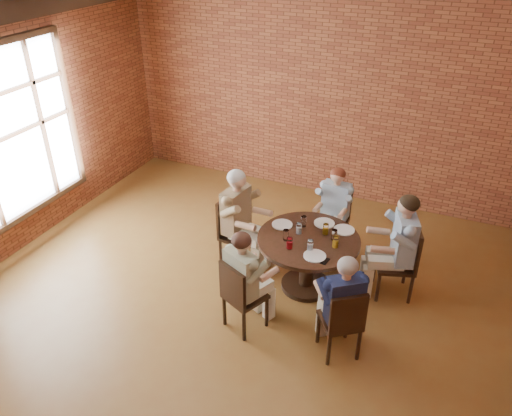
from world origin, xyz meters
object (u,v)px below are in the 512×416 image
at_px(smartphone, 325,261).
at_px(chair_d, 240,295).
at_px(diner_a, 398,247).
at_px(diner_c, 240,219).
at_px(chair_c, 235,228).
at_px(diner_d, 245,281).
at_px(dining_table, 308,253).
at_px(chair_a, 403,259).
at_px(diner_e, 342,306).
at_px(chair_e, 343,321).
at_px(diner_b, 334,211).
at_px(chair_b, 335,217).

bearing_deg(smartphone, chair_d, -131.78).
distance_m(diner_a, diner_c, 2.00).
height_order(chair_c, chair_d, chair_c).
height_order(chair_d, diner_d, diner_d).
bearing_deg(diner_c, dining_table, -90.00).
xyz_separation_m(chair_a, diner_e, (-0.44, -1.26, 0.11)).
bearing_deg(chair_e, diner_b, -107.61).
relative_size(chair_b, diner_d, 0.69).
bearing_deg(diner_c, chair_c, 90.00).
distance_m(chair_d, smartphone, 1.03).
height_order(diner_c, diner_e, diner_c).
height_order(dining_table, chair_b, chair_b).
bearing_deg(diner_e, chair_a, -145.67).
bearing_deg(dining_table, diner_d, -114.15).
relative_size(diner_b, diner_c, 0.90).
bearing_deg(diner_d, chair_a, -115.22).
relative_size(chair_b, chair_c, 0.92).
distance_m(diner_c, diner_d, 1.21).
relative_size(diner_e, smartphone, 9.56).
bearing_deg(chair_c, chair_a, -76.22).
distance_m(chair_b, diner_e, 2.02).
bearing_deg(chair_d, smartphone, -116.60).
distance_m(dining_table, smartphone, 0.54).
distance_m(chair_c, chair_d, 1.31).
xyz_separation_m(dining_table, diner_e, (0.66, -0.89, 0.10)).
bearing_deg(chair_a, diner_d, -67.87).
bearing_deg(diner_a, chair_a, 90.00).
xyz_separation_m(chair_a, diner_c, (-2.08, -0.23, 0.17)).
height_order(diner_d, smartphone, diner_d).
distance_m(chair_b, diner_b, 0.15).
height_order(diner_b, diner_d, diner_d).
bearing_deg(chair_d, chair_e, -153.23).
bearing_deg(dining_table, diner_e, -53.50).
distance_m(diner_a, diner_b, 1.15).
height_order(chair_a, diner_a, diner_a).
bearing_deg(chair_a, chair_b, -141.13).
distance_m(chair_d, chair_e, 1.16).
distance_m(chair_b, chair_d, 2.10).
bearing_deg(chair_e, chair_c, -68.41).
height_order(dining_table, chair_a, chair_a).
xyz_separation_m(diner_c, diner_d, (0.56, -1.07, -0.05)).
bearing_deg(smartphone, dining_table, 139.24).
bearing_deg(chair_d, diner_c, -41.05).
distance_m(chair_a, diner_a, 0.19).
bearing_deg(chair_d, diner_a, -113.25).
height_order(chair_e, diner_e, diner_e).
bearing_deg(dining_table, smartphone, -49.73).
relative_size(chair_a, chair_e, 1.07).
relative_size(dining_table, chair_d, 1.37).
bearing_deg(diner_a, diner_c, -102.85).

